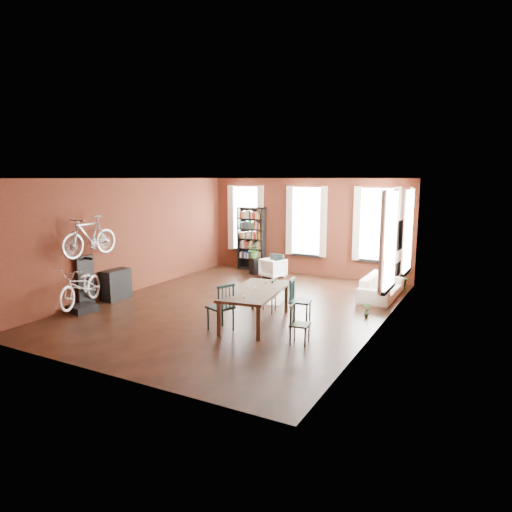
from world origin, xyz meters
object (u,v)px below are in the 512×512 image
Objects in this scene: cream_sofa at (382,283)px; white_armchair at (273,267)px; dining_chair_d at (300,301)px; dining_table at (256,306)px; bookshelf at (251,239)px; bicycle_floor at (80,268)px; dining_chair_a at (220,307)px; bike_trainer at (82,308)px; dining_chair_c at (300,324)px; plant_stand at (255,266)px; dining_chair_b at (268,296)px; console_table at (116,284)px.

white_armchair is at bearing 76.65° from cream_sofa.
dining_chair_d reaches higher than cream_sofa.
cream_sofa is at bearing 51.97° from dining_table.
bookshelf reaches higher than bicycle_floor.
bookshelf is (-2.56, 6.03, 0.59)m from dining_chair_a.
cream_sofa reaches higher than bike_trainer.
dining_table is 1.55m from dining_chair_c.
dining_chair_d is at bearing 15.82° from dining_chair_c.
bookshelf is 1.68m from white_armchair.
plant_stand is (-2.52, 4.61, -0.11)m from dining_table.
dining_chair_b is at bearing -168.57° from dining_chair_a.
dining_chair_c is at bearing -53.87° from bookshelf.
dining_chair_a is 5.37m from white_armchair.
dining_chair_c is 6.01m from white_armchair.
console_table is 0.44× the size of bicycle_floor.
bike_trainer is at bearing -100.01° from bookshelf.
dining_chair_a is 0.49× the size of cream_sofa.
dining_chair_b is at bearing 60.39° from dining_chair_d.
bicycle_floor is at bearing -172.92° from dining_table.
bookshelf is at bearing 79.99° from bike_trainer.
bookshelf reaches higher than white_armchair.
plant_stand is 6.09m from bicycle_floor.
console_table is 1.46× the size of plant_stand.
bookshelf is 1.14m from plant_stand.
dining_chair_b is (-0.15, 0.88, 0.03)m from dining_table.
bike_trainer is (-2.40, -5.64, -0.27)m from white_armchair.
dining_chair_a is at bearing 122.72° from white_armchair.
dining_table is 2.80× the size of console_table.
console_table is 1.42m from bicycle_floor.
bicycle_floor is at bearing 88.36° from dining_chair_c.
dining_chair_b reaches higher than dining_chair_c.
console_table is at bearing 76.63° from bicycle_floor.
bookshelf reaches higher than dining_chair_c.
cream_sofa is (2.11, 2.67, 0.00)m from dining_chair_b.
bookshelf is (-3.84, 4.72, 0.61)m from dining_chair_d.
dining_table is at bearing 172.42° from dining_chair_a.
bookshelf is 1.22× the size of bicycle_floor.
dining_chair_a is at bearing -127.72° from dining_table.
plant_stand is at bearing 55.40° from bicycle_floor.
cream_sofa is at bearing 130.75° from dining_chair_b.
cream_sofa reaches higher than white_armchair.
dining_chair_a is 1.26× the size of dining_chair_b.
dining_chair_d is 0.47× the size of cream_sofa.
bookshelf is at bearing 126.44° from plant_stand.
console_table is (-4.12, -0.83, -0.01)m from dining_chair_b.
dining_chair_b is 0.83× the size of dining_chair_d.
dining_chair_c is at bearing -36.98° from dining_table.
bike_trainer is 0.71× the size of console_table.
cream_sofa is at bearing -13.40° from plant_stand.
dining_chair_b is 4.56m from bicycle_floor.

